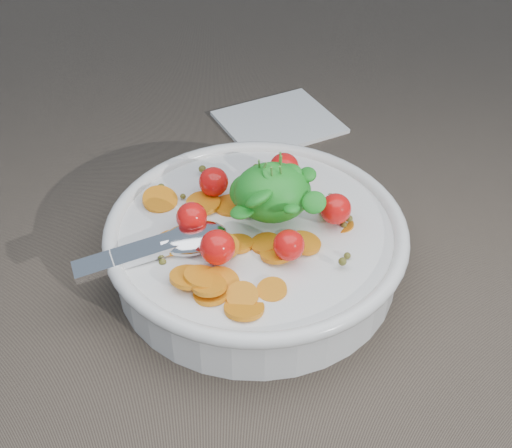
{
  "coord_description": "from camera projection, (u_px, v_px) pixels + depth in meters",
  "views": [
    {
      "loc": [
        -0.03,
        -0.46,
        0.44
      ],
      "look_at": [
        -0.0,
        -0.01,
        0.06
      ],
      "focal_mm": 45.0,
      "sensor_mm": 36.0,
      "label": 1
    }
  ],
  "objects": [
    {
      "name": "bowl",
      "position": [
        256.0,
        242.0,
        0.62
      ],
      "size": [
        0.31,
        0.29,
        0.12
      ],
      "color": "white",
      "rests_on": "ground"
    },
    {
      "name": "napkin",
      "position": [
        279.0,
        122.0,
        0.84
      ],
      "size": [
        0.18,
        0.17,
        0.01
      ],
      "primitive_type": "cube",
      "rotation": [
        0.0,
        0.0,
        0.42
      ],
      "color": "white",
      "rests_on": "ground"
    },
    {
      "name": "ground",
      "position": [
        258.0,
        264.0,
        0.64
      ],
      "size": [
        6.0,
        6.0,
        0.0
      ],
      "primitive_type": "plane",
      "color": "brown",
      "rests_on": "ground"
    }
  ]
}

